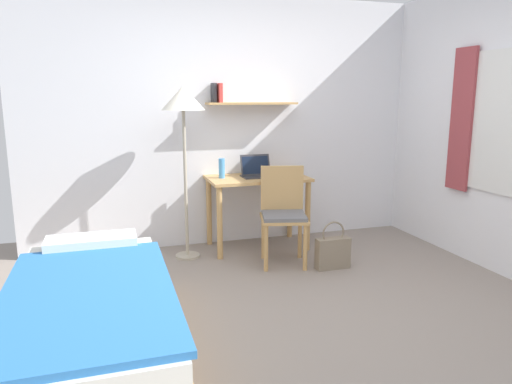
# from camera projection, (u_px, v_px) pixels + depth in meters

# --- Properties ---
(ground_plane) EXTENTS (5.28, 5.28, 0.00)m
(ground_plane) POSITION_uv_depth(u_px,v_px,m) (307.00, 319.00, 3.43)
(ground_plane) COLOR gray
(wall_back) EXTENTS (4.40, 0.27, 2.60)m
(wall_back) POSITION_uv_depth(u_px,v_px,m) (234.00, 122.00, 5.07)
(wall_back) COLOR white
(wall_back) RESTS_ON ground_plane
(bed) EXTENTS (0.96, 2.04, 0.54)m
(bed) POSITION_uv_depth(u_px,v_px,m) (91.00, 320.00, 2.90)
(bed) COLOR tan
(bed) RESTS_ON ground_plane
(desk) EXTENTS (1.02, 0.59, 0.76)m
(desk) POSITION_uv_depth(u_px,v_px,m) (257.00, 190.00, 4.95)
(desk) COLOR tan
(desk) RESTS_ON ground_plane
(desk_chair) EXTENTS (0.52, 0.51, 0.92)m
(desk_chair) POSITION_uv_depth(u_px,v_px,m) (283.00, 211.00, 4.51)
(desk_chair) COLOR tan
(desk_chair) RESTS_ON ground_plane
(standing_lamp) EXTENTS (0.41, 0.41, 1.67)m
(standing_lamp) POSITION_uv_depth(u_px,v_px,m) (183.00, 107.00, 4.46)
(standing_lamp) COLOR #B2A893
(standing_lamp) RESTS_ON ground_plane
(laptop) EXTENTS (0.32, 0.24, 0.22)m
(laptop) POSITION_uv_depth(u_px,v_px,m) (257.00, 171.00, 4.94)
(laptop) COLOR #2D2D33
(laptop) RESTS_ON desk
(water_bottle) EXTENTS (0.06, 0.06, 0.20)m
(water_bottle) POSITION_uv_depth(u_px,v_px,m) (222.00, 168.00, 4.83)
(water_bottle) COLOR #4C99DB
(water_bottle) RESTS_ON desk
(book_stack) EXTENTS (0.19, 0.25, 0.07)m
(book_stack) POSITION_uv_depth(u_px,v_px,m) (289.00, 173.00, 4.95)
(book_stack) COLOR #D13D38
(book_stack) RESTS_ON desk
(handbag) EXTENTS (0.32, 0.11, 0.45)m
(handbag) POSITION_uv_depth(u_px,v_px,m) (333.00, 252.00, 4.41)
(handbag) COLOR gray
(handbag) RESTS_ON ground_plane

